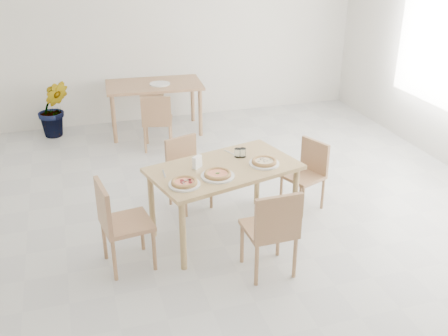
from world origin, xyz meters
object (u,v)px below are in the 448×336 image
object	(u,v)px
chair_south	(273,227)
plate_mushroom	(264,163)
chair_west	(117,219)
plate_pepperoni	(184,184)
tumbler_a	(238,153)
chair_back_n	(153,88)
chair_east	(308,170)
pizza_mushroom	(264,161)
tumbler_b	(243,153)
napkin_holder	(197,163)
chair_north	(186,167)
potted_plant	(54,109)
chair_back_s	(157,118)
main_table	(224,175)
second_table	(154,89)
pizza_margherita	(218,174)
plate_margherita	(218,176)
plate_empty	(160,84)
pizza_pepperoni	(184,182)

from	to	relation	value
chair_south	plate_mushroom	distance (m)	0.81
chair_west	plate_pepperoni	bearing A→B (deg)	-98.01
tumbler_a	chair_back_n	size ratio (longest dim) A/B	0.12
chair_east	pizza_mushroom	world-z (taller)	pizza_mushroom
plate_mushroom	tumbler_b	xyz separation A→B (m)	(-0.14, 0.23, 0.04)
napkin_holder	chair_north	bearing A→B (deg)	47.19
chair_back_n	potted_plant	xyz separation A→B (m)	(-1.57, -0.54, -0.02)
napkin_holder	chair_back_s	bearing A→B (deg)	50.25
chair_west	chair_east	world-z (taller)	chair_west
main_table	chair_west	bearing A→B (deg)	179.63
chair_west	napkin_holder	size ratio (longest dim) A/B	6.74
potted_plant	tumbler_b	bearing A→B (deg)	-59.72
second_table	main_table	bearing A→B (deg)	-83.58
pizza_margherita	main_table	bearing A→B (deg)	58.19
chair_west	plate_margherita	distance (m)	1.00
tumbler_b	napkin_holder	bearing A→B (deg)	-165.14
chair_north	pizza_mushroom	bearing A→B (deg)	-70.69
chair_east	plate_mushroom	size ratio (longest dim) A/B	2.58
chair_west	napkin_holder	distance (m)	0.93
main_table	plate_pepperoni	size ratio (longest dim) A/B	5.44
chair_back_s	chair_back_n	world-z (taller)	chair_back_s
chair_east	plate_pepperoni	distance (m)	1.64
plate_mushroom	napkin_holder	xyz separation A→B (m)	(-0.65, 0.10, 0.05)
plate_margherita	plate_empty	bearing A→B (deg)	88.93
chair_north	napkin_holder	world-z (taller)	napkin_holder
pizza_mushroom	pizza_pepperoni	size ratio (longest dim) A/B	1.18
tumbler_a	potted_plant	size ratio (longest dim) A/B	0.10
plate_pepperoni	tumbler_a	bearing A→B (deg)	35.01
main_table	napkin_holder	distance (m)	0.30
chair_north	pizza_pepperoni	world-z (taller)	pizza_pepperoni
plate_mushroom	plate_margherita	bearing A→B (deg)	-165.19
chair_east	plate_pepperoni	world-z (taller)	plate_pepperoni
pizza_margherita	tumbler_b	bearing A→B (deg)	44.91
second_table	tumbler_b	bearing A→B (deg)	-78.56
plate_empty	potted_plant	world-z (taller)	potted_plant
plate_mushroom	napkin_holder	world-z (taller)	napkin_holder
pizza_pepperoni	tumbler_b	size ratio (longest dim) A/B	2.85
chair_east	tumbler_a	world-z (taller)	tumbler_a
chair_west	tumbler_b	world-z (taller)	chair_west
tumbler_b	napkin_holder	distance (m)	0.53
napkin_holder	second_table	xyz separation A→B (m)	(0.12, 3.05, -0.15)
napkin_holder	potted_plant	bearing A→B (deg)	72.75
chair_south	chair_west	bearing A→B (deg)	-23.65
plate_mushroom	chair_back_n	bearing A→B (deg)	96.04
pizza_mushroom	tumbler_b	xyz separation A→B (m)	(-0.14, 0.23, 0.01)
plate_margherita	chair_south	bearing A→B (deg)	-62.07
pizza_margherita	chair_back_n	size ratio (longest dim) A/B	0.44
plate_empty	chair_east	bearing A→B (deg)	-67.87
chair_south	pizza_pepperoni	xyz separation A→B (m)	(-0.66, 0.53, 0.28)
plate_pepperoni	tumbler_b	distance (m)	0.84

